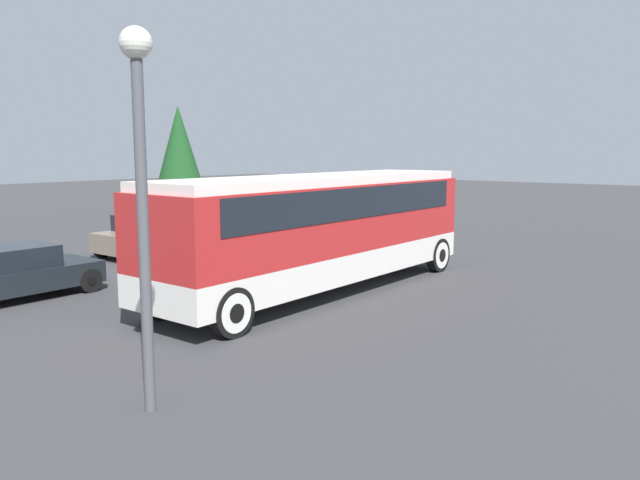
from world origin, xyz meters
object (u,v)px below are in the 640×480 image
object	(u,v)px
parked_car_mid	(154,234)
lamp_post	(141,163)
parked_car_near	(13,273)
tour_bus	(322,222)

from	to	relation	value
parked_car_mid	lamp_post	world-z (taller)	lamp_post
parked_car_mid	lamp_post	bearing A→B (deg)	-127.26
lamp_post	parked_car_near	bearing A→B (deg)	76.02
parked_car_near	lamp_post	distance (m)	8.99
parked_car_near	lamp_post	xyz separation A→B (m)	(-2.06, -8.27, 2.86)
parked_car_near	lamp_post	bearing A→B (deg)	-103.98
tour_bus	parked_car_near	world-z (taller)	tour_bus
parked_car_mid	tour_bus	bearing A→B (deg)	-96.33
tour_bus	parked_car_mid	distance (m)	8.50
tour_bus	parked_car_near	size ratio (longest dim) A/B	2.62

